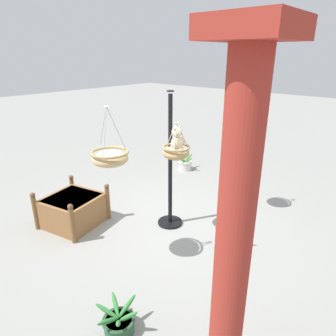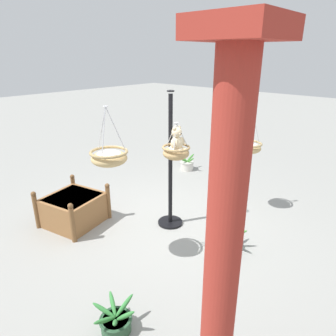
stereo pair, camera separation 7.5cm
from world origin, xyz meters
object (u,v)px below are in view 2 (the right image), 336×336
Objects in this scene: hanging_basket_with_teddy at (176,152)px; hanging_basket_right_low at (109,157)px; potted_plant_flowering_red at (116,322)px; greenhouse_pillar_left at (218,314)px; hanging_basket_left_high at (249,147)px; wooden_planter_box at (74,208)px; teddy_bear at (177,141)px; potted_plant_fern_front at (230,240)px; display_pole_central at (170,187)px; potted_plant_tall_leafy at (187,164)px.

hanging_basket_right_low is at bearing -6.97° from hanging_basket_with_teddy.
hanging_basket_right_low is 1.38× the size of potted_plant_flowering_red.
greenhouse_pillar_left reaches higher than hanging_basket_right_low.
hanging_basket_left_high is 0.24× the size of greenhouse_pillar_left.
greenhouse_pillar_left is at bearing 79.00° from potted_plant_flowering_red.
potted_plant_flowering_red is (0.95, 2.37, -0.16)m from wooden_planter_box.
hanging_basket_with_teddy is 0.18m from teddy_bear.
wooden_planter_box is 2.26× the size of potted_plant_fern_front.
teddy_bear is 0.53× the size of hanging_basket_right_low.
hanging_basket_left_high is at bearing -154.74° from greenhouse_pillar_left.
hanging_basket_right_low is 2.60m from greenhouse_pillar_left.
hanging_basket_with_teddy is at bearing -134.83° from greenhouse_pillar_left.
greenhouse_pillar_left reaches higher than display_pole_central.
hanging_basket_right_low is 1.96m from wooden_planter_box.
potted_plant_flowering_red is 0.98× the size of potted_plant_tall_leafy.
hanging_basket_with_teddy reaches higher than potted_plant_fern_front.
teddy_bear is at bearing -16.60° from hanging_basket_left_high.
greenhouse_pillar_left reaches higher than hanging_basket_with_teddy.
greenhouse_pillar_left is at bearing 45.17° from hanging_basket_with_teddy.
wooden_planter_box reaches higher than potted_plant_flowering_red.
greenhouse_pillar_left is at bearing 44.90° from teddy_bear.
teddy_bear is (0.00, 0.02, 0.18)m from hanging_basket_with_teddy.
hanging_basket_left_high reaches higher than teddy_bear.
display_pole_central is 4.00× the size of hanging_basket_with_teddy.
teddy_bear is at bearing 122.07° from wooden_planter_box.
display_pole_central is 0.78m from hanging_basket_with_teddy.
hanging_basket_left_high is (-1.51, 0.47, -0.16)m from hanging_basket_with_teddy.
hanging_basket_right_low is at bearing 23.54° from potted_plant_tall_leafy.
display_pole_central reaches higher than hanging_basket_with_teddy.
hanging_basket_with_teddy is at bearing -17.33° from hanging_basket_left_high.
potted_plant_flowering_red is at bearing 51.00° from hanging_basket_right_low.
hanging_basket_with_teddy reaches higher than potted_plant_tall_leafy.
display_pole_central is at bearing -86.35° from potted_plant_fern_front.
display_pole_central is 0.78× the size of greenhouse_pillar_left.
potted_plant_fern_front is at bearing 20.02° from hanging_basket_left_high.
hanging_basket_right_low reaches higher than potted_plant_fern_front.
wooden_planter_box is (-0.18, -1.42, -1.34)m from hanging_basket_right_low.
display_pole_central is 2.80m from potted_plant_tall_leafy.
teddy_bear is 2.30m from wooden_planter_box.
display_pole_central is 3.51m from greenhouse_pillar_left.
greenhouse_pillar_left is (3.73, 1.76, 0.18)m from hanging_basket_left_high.
hanging_basket_right_low is 0.68× the size of wooden_planter_box.
hanging_basket_left_high is at bearing 167.09° from hanging_basket_right_low.
greenhouse_pillar_left is at bearing 27.85° from potted_plant_fern_front.
hanging_basket_right_low is 1.53× the size of potted_plant_fern_front.
teddy_bear is 0.73× the size of potted_plant_flowering_red.
hanging_basket_with_teddy reaches higher than teddy_bear.
hanging_basket_left_high reaches higher than potted_plant_fern_front.
potted_plant_flowering_red is (2.17, -0.13, -0.02)m from potted_plant_fern_front.
greenhouse_pillar_left is at bearing 46.34° from display_pole_central.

